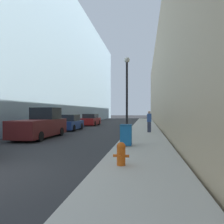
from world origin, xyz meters
The scene contains 10 objects.
sidewalk_right centered at (5.05, 18.00, 0.08)m, with size 2.89×60.00×0.16m.
building_left_glass centered at (-10.64, 26.00, 9.07)m, with size 12.00×60.00×18.13m.
building_right_stone centered at (12.60, 26.00, 6.05)m, with size 12.00×60.00×12.09m.
fire_hydrant centered at (4.39, 1.62, 0.55)m, with size 0.52×0.40×0.75m.
trash_bin centered at (4.19, 5.68, 0.71)m, with size 0.58×0.62×1.08m.
lamppost centered at (3.95, 9.02, 3.22)m, with size 0.38×0.38×5.33m.
pickup_truck centered at (-2.25, 9.31, 0.91)m, with size 2.00×5.49×2.18m.
parked_sedan_near centered at (-2.40, 15.63, 0.72)m, with size 1.91×4.08×1.57m.
parked_sedan_far centered at (-2.18, 23.31, 0.73)m, with size 1.97×4.60×1.56m.
pedestrian_on_sidewalk centered at (5.47, 13.08, 1.05)m, with size 0.36×0.23×1.77m.
Camera 1 is at (5.17, -5.36, 1.89)m, focal length 35.00 mm.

